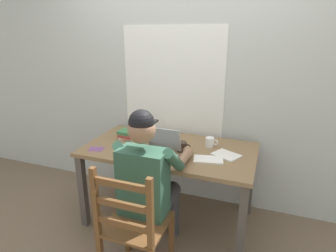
% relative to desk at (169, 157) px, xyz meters
% --- Properties ---
extents(ground_plane, '(8.00, 8.00, 0.00)m').
position_rel_desk_xyz_m(ground_plane, '(0.00, 0.00, -0.65)').
color(ground_plane, brown).
extents(back_wall, '(6.00, 0.08, 2.60)m').
position_rel_desk_xyz_m(back_wall, '(-0.00, 0.49, 0.64)').
color(back_wall, beige).
rests_on(back_wall, ground).
extents(desk, '(1.50, 0.82, 0.74)m').
position_rel_desk_xyz_m(desk, '(0.00, 0.00, 0.00)').
color(desk, olive).
rests_on(desk, ground).
extents(seated_person, '(0.50, 0.60, 1.24)m').
position_rel_desk_xyz_m(seated_person, '(0.02, -0.48, 0.03)').
color(seated_person, '#2D5642').
rests_on(seated_person, ground).
extents(wooden_chair, '(0.42, 0.42, 0.94)m').
position_rel_desk_xyz_m(wooden_chair, '(0.02, -0.76, -0.19)').
color(wooden_chair, brown).
rests_on(wooden_chair, ground).
extents(laptop, '(0.33, 0.31, 0.23)m').
position_rel_desk_xyz_m(laptop, '(-0.03, -0.20, 0.14)').
color(laptop, '#ADAFB2').
rests_on(laptop, desk).
extents(computer_mouse, '(0.06, 0.10, 0.03)m').
position_rel_desk_xyz_m(computer_mouse, '(0.20, -0.25, 0.10)').
color(computer_mouse, '#ADAFB2').
rests_on(computer_mouse, desk).
extents(coffee_mug_white, '(0.11, 0.08, 0.09)m').
position_rel_desk_xyz_m(coffee_mug_white, '(0.33, 0.15, 0.13)').
color(coffee_mug_white, white).
rests_on(coffee_mug_white, desk).
extents(coffee_mug_dark, '(0.12, 0.08, 0.09)m').
position_rel_desk_xyz_m(coffee_mug_dark, '(0.13, -0.04, 0.13)').
color(coffee_mug_dark, '#38281E').
rests_on(coffee_mug_dark, desk).
extents(book_stack_main, '(0.19, 0.16, 0.08)m').
position_rel_desk_xyz_m(book_stack_main, '(-0.45, 0.07, 0.13)').
color(book_stack_main, white).
rests_on(book_stack_main, desk).
extents(paper_pile_near_laptop, '(0.26, 0.25, 0.02)m').
position_rel_desk_xyz_m(paper_pile_near_laptop, '(-0.19, 0.09, 0.10)').
color(paper_pile_near_laptop, white).
rests_on(paper_pile_near_laptop, desk).
extents(paper_pile_back_corner, '(0.26, 0.24, 0.01)m').
position_rel_desk_xyz_m(paper_pile_back_corner, '(0.50, 0.00, 0.09)').
color(paper_pile_back_corner, white).
rests_on(paper_pile_back_corner, desk).
extents(paper_pile_side, '(0.26, 0.19, 0.01)m').
position_rel_desk_xyz_m(paper_pile_side, '(0.38, -0.14, 0.09)').
color(paper_pile_side, white).
rests_on(paper_pile_side, desk).
extents(landscape_photo_print, '(0.15, 0.12, 0.00)m').
position_rel_desk_xyz_m(landscape_photo_print, '(-0.59, -0.25, 0.09)').
color(landscape_photo_print, '#7A4293').
rests_on(landscape_photo_print, desk).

